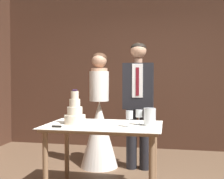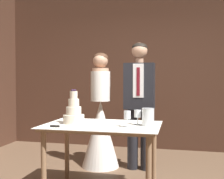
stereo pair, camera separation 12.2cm
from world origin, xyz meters
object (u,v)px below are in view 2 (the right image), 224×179
object	(u,v)px
cake_knife	(63,127)
wine_glass_middle	(127,116)
cake_table	(102,133)
hurricane_candle	(148,117)
groom	(139,98)
bride	(101,124)
tiered_cake	(74,113)
wine_glass_near	(138,114)

from	to	relation	value
cake_knife	wine_glass_middle	bearing A→B (deg)	13.94
cake_table	hurricane_candle	world-z (taller)	hurricane_candle
cake_table	groom	world-z (taller)	groom
hurricane_candle	bride	world-z (taller)	bride
groom	tiered_cake	bearing A→B (deg)	-122.46
hurricane_candle	bride	bearing A→B (deg)	129.58
tiered_cake	cake_knife	size ratio (longest dim) A/B	0.86
wine_glass_near	groom	world-z (taller)	groom
cake_table	tiered_cake	bearing A→B (deg)	179.83
bride	hurricane_candle	bearing A→B (deg)	-50.42
cake_table	wine_glass_near	world-z (taller)	wine_glass_near
wine_glass_near	hurricane_candle	world-z (taller)	hurricane_candle
cake_knife	wine_glass_middle	world-z (taller)	wine_glass_middle
tiered_cake	cake_table	bearing A→B (deg)	-0.17
wine_glass_near	groom	distance (m)	0.91
bride	wine_glass_near	bearing A→B (deg)	-53.50
hurricane_candle	bride	size ratio (longest dim) A/B	0.11
cake_table	tiered_cake	world-z (taller)	tiered_cake
cake_table	hurricane_candle	xyz separation A→B (m)	(0.50, 0.02, 0.19)
cake_table	bride	size ratio (longest dim) A/B	0.76
cake_table	tiered_cake	size ratio (longest dim) A/B	3.29
cake_table	groom	bearing A→B (deg)	73.61
hurricane_candle	groom	world-z (taller)	groom
hurricane_candle	cake_table	bearing A→B (deg)	-178.22
hurricane_candle	groom	bearing A→B (deg)	102.92
tiered_cake	groom	world-z (taller)	groom
cake_knife	hurricane_candle	world-z (taller)	hurricane_candle
cake_table	wine_glass_near	distance (m)	0.44
wine_glass_near	bride	distance (m)	1.15
tiered_cake	wine_glass_near	world-z (taller)	tiered_cake
cake_table	cake_knife	size ratio (longest dim) A/B	2.81
bride	wine_glass_middle	bearing A→B (deg)	-61.44
wine_glass_middle	groom	distance (m)	1.07
wine_glass_middle	groom	bearing A→B (deg)	90.83
tiered_cake	bride	size ratio (longest dim) A/B	0.23
wine_glass_near	wine_glass_middle	size ratio (longest dim) A/B	0.96
cake_table	cake_knife	bearing A→B (deg)	-141.19
cake_knife	wine_glass_near	distance (m)	0.81
cake_table	groom	distance (m)	1.05
bride	groom	world-z (taller)	groom
cake_table	cake_knife	xyz separation A→B (m)	(-0.34, -0.28, 0.10)
cake_table	wine_glass_middle	xyz separation A→B (m)	(0.30, -0.11, 0.21)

